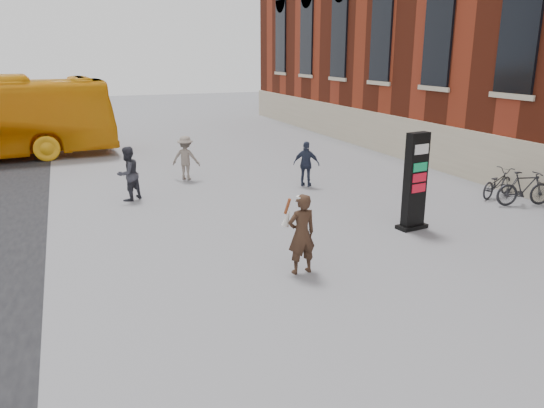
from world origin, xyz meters
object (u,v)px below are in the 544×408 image
object	(u,v)px
pedestrian_c	(306,164)
bike_6	(497,183)
pedestrian_b	(186,158)
woman	(301,233)
pedestrian_a	(128,174)
info_pylon	(415,182)
bike_5	(524,188)

from	to	relation	value
pedestrian_c	bike_6	bearing A→B (deg)	-177.47
pedestrian_b	bike_6	distance (m)	10.75
woman	pedestrian_b	bearing A→B (deg)	-91.11
pedestrian_c	pedestrian_a	bearing A→B (deg)	33.12
info_pylon	pedestrian_b	distance (m)	8.92
info_pylon	pedestrian_a	size ratio (longest dim) A/B	1.50
bike_5	bike_6	bearing A→B (deg)	13.90
pedestrian_a	bike_5	size ratio (longest dim) A/B	0.96
bike_5	bike_6	size ratio (longest dim) A/B	1.03
pedestrian_a	pedestrian_c	xyz separation A→B (m)	(6.01, -0.39, -0.07)
pedestrian_b	bike_6	bearing A→B (deg)	176.96
info_pylon	bike_6	world-z (taller)	info_pylon
pedestrian_a	pedestrian_c	world-z (taller)	pedestrian_a
bike_6	pedestrian_a	bearing A→B (deg)	51.24
pedestrian_b	bike_6	xyz separation A→B (m)	(8.87, -6.06, -0.35)
pedestrian_b	info_pylon	bearing A→B (deg)	150.71
info_pylon	pedestrian_a	bearing A→B (deg)	131.16
pedestrian_a	pedestrian_b	bearing A→B (deg)	-175.35
info_pylon	pedestrian_a	xyz separation A→B (m)	(-6.69, 5.64, -0.43)
woman	pedestrian_c	distance (m)	7.60
pedestrian_c	bike_6	size ratio (longest dim) A/B	0.91
bike_6	pedestrian_c	bearing A→B (deg)	36.27
info_pylon	bike_5	distance (m)	4.60
pedestrian_c	bike_5	bearing A→B (deg)	175.03
pedestrian_b	pedestrian_a	bearing A→B (deg)	73.89
pedestrian_a	bike_5	xyz separation A→B (m)	(11.18, -5.03, -0.32)
info_pylon	pedestrian_c	distance (m)	5.31
pedestrian_a	bike_5	world-z (taller)	pedestrian_a
info_pylon	woman	distance (m)	4.31
woman	bike_5	distance (m)	8.77
info_pylon	woman	bearing A→B (deg)	-166.83
info_pylon	bike_5	xyz separation A→B (m)	(4.49, 0.60, -0.75)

